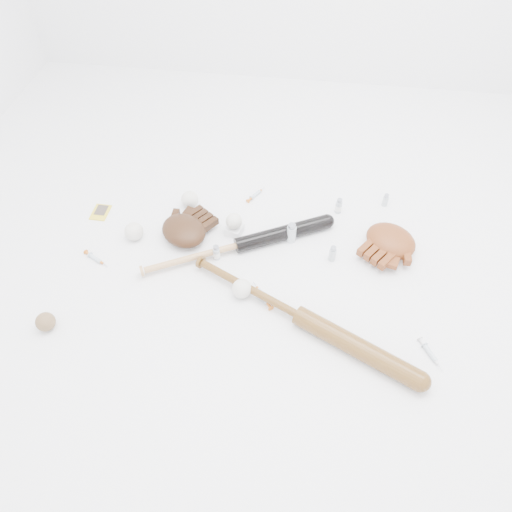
# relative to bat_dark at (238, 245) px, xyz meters

# --- Properties ---
(bat_dark) EXTENTS (0.79, 0.46, 0.06)m
(bat_dark) POSITION_rel_bat_dark_xyz_m (0.00, 0.00, 0.00)
(bat_dark) COLOR black
(bat_dark) RESTS_ON ground
(bat_wood) EXTENTS (0.92, 0.50, 0.07)m
(bat_wood) POSITION_rel_bat_dark_xyz_m (0.28, -0.32, 0.00)
(bat_wood) COLOR brown
(bat_wood) RESTS_ON ground
(glove_dark) EXTENTS (0.34, 0.34, 0.09)m
(glove_dark) POSITION_rel_bat_dark_xyz_m (-0.24, 0.04, 0.01)
(glove_dark) COLOR #331C0E
(glove_dark) RESTS_ON ground
(glove_tan) EXTENTS (0.36, 0.36, 0.09)m
(glove_tan) POSITION_rel_bat_dark_xyz_m (0.63, 0.10, 0.01)
(glove_tan) COLOR #683013
(glove_tan) RESTS_ON ground
(trading_card) EXTENTS (0.07, 0.10, 0.01)m
(trading_card) POSITION_rel_bat_dark_xyz_m (-0.65, 0.14, -0.03)
(trading_card) COLOR gold
(trading_card) RESTS_ON ground
(pedestal) EXTENTS (0.08, 0.08, 0.04)m
(pedestal) POSITION_rel_bat_dark_xyz_m (-0.03, 0.10, -0.01)
(pedestal) COLOR white
(pedestal) RESTS_ON ground
(baseball_on_pedestal) EXTENTS (0.07, 0.07, 0.07)m
(baseball_on_pedestal) POSITION_rel_bat_dark_xyz_m (-0.03, 0.10, 0.04)
(baseball_on_pedestal) COLOR silver
(baseball_on_pedestal) RESTS_ON pedestal
(baseball_left) EXTENTS (0.08, 0.08, 0.08)m
(baseball_left) POSITION_rel_bat_dark_xyz_m (-0.45, 0.01, 0.01)
(baseball_left) COLOR silver
(baseball_left) RESTS_ON ground
(baseball_upper) EXTENTS (0.08, 0.08, 0.08)m
(baseball_upper) POSITION_rel_bat_dark_xyz_m (-0.26, 0.24, 0.01)
(baseball_upper) COLOR silver
(baseball_upper) RESTS_ON ground
(baseball_mid) EXTENTS (0.08, 0.08, 0.08)m
(baseball_mid) POSITION_rel_bat_dark_xyz_m (0.05, -0.23, 0.01)
(baseball_mid) COLOR silver
(baseball_mid) RESTS_ON ground
(baseball_aged) EXTENTS (0.07, 0.07, 0.07)m
(baseball_aged) POSITION_rel_bat_dark_xyz_m (-0.63, -0.47, 0.00)
(baseball_aged) COLOR brown
(baseball_aged) RESTS_ON ground
(syringe_0) EXTENTS (0.14, 0.09, 0.02)m
(syringe_0) POSITION_rel_bat_dark_xyz_m (-0.57, -0.13, -0.02)
(syringe_0) COLOR #ADBCC6
(syringe_0) RESTS_ON ground
(syringe_1) EXTENTS (0.12, 0.15, 0.02)m
(syringe_1) POSITION_rel_bat_dark_xyz_m (0.13, -0.23, -0.02)
(syringe_1) COLOR #ADBCC6
(syringe_1) RESTS_ON ground
(syringe_2) EXTENTS (0.09, 0.13, 0.02)m
(syringe_2) POSITION_rel_bat_dark_xyz_m (0.03, 0.35, -0.02)
(syringe_2) COLOR #ADBCC6
(syringe_2) RESTS_ON ground
(syringe_3) EXTENTS (0.10, 0.15, 0.02)m
(syringe_3) POSITION_rel_bat_dark_xyz_m (0.75, -0.40, -0.02)
(syringe_3) COLOR #ADBCC6
(syringe_3) RESTS_ON ground
(vial_0) EXTENTS (0.03, 0.03, 0.08)m
(vial_0) POSITION_rel_bat_dark_xyz_m (0.41, 0.29, 0.01)
(vial_0) COLOR #AFBAC0
(vial_0) RESTS_ON ground
(vial_1) EXTENTS (0.03, 0.03, 0.06)m
(vial_1) POSITION_rel_bat_dark_xyz_m (0.62, 0.36, 0.00)
(vial_1) COLOR #AFBAC0
(vial_1) RESTS_ON ground
(vial_2) EXTENTS (0.03, 0.03, 0.07)m
(vial_2) POSITION_rel_bat_dark_xyz_m (0.39, 0.00, 0.01)
(vial_2) COLOR #AFBAC0
(vial_2) RESTS_ON ground
(vial_3) EXTENTS (0.04, 0.04, 0.09)m
(vial_3) POSITION_rel_bat_dark_xyz_m (0.21, 0.09, 0.02)
(vial_3) COLOR #AFBAC0
(vial_3) RESTS_ON ground
(vial_4) EXTENTS (0.03, 0.03, 0.07)m
(vial_4) POSITION_rel_bat_dark_xyz_m (-0.08, -0.06, 0.00)
(vial_4) COLOR #AFBAC0
(vial_4) RESTS_ON ground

